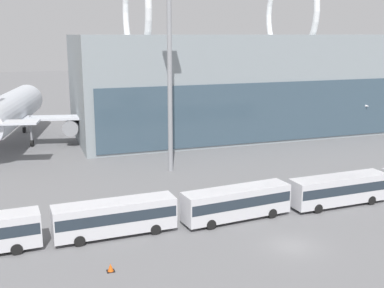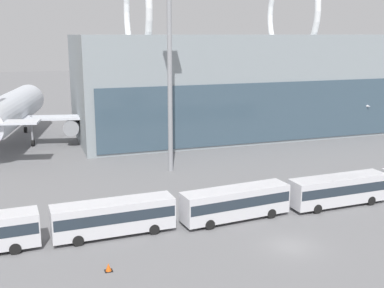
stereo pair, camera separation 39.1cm
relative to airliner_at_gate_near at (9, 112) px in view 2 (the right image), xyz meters
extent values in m
plane|color=slate|center=(24.14, -49.87, -5.71)|extent=(440.00, 440.00, 0.00)
torus|color=white|center=(21.58, -1.66, 16.31)|extent=(1.10, 18.45, 18.45)
torus|color=white|center=(51.29, -1.66, 16.31)|extent=(1.10, 18.45, 18.45)
cylinder|color=silver|center=(0.15, 0.68, 0.03)|extent=(11.85, 30.69, 5.69)
sphere|color=silver|center=(3.29, 15.43, 0.03)|extent=(5.57, 5.57, 5.57)
cube|color=silver|center=(-0.24, -1.12, -0.96)|extent=(36.66, 11.31, 0.35)
cylinder|color=gray|center=(9.81, -3.26, -2.51)|extent=(3.37, 4.43, 2.60)
cylinder|color=gray|center=(2.25, 10.58, -2.85)|extent=(0.36, 0.36, 4.62)
cylinder|color=black|center=(2.25, 10.58, -5.16)|extent=(0.67, 1.17, 1.10)
cylinder|color=gray|center=(3.38, -1.89, -2.85)|extent=(0.36, 0.36, 4.62)
cylinder|color=black|center=(3.38, -1.89, -5.16)|extent=(0.67, 1.17, 1.10)
cylinder|color=white|center=(56.50, 7.31, -0.08)|extent=(11.75, 36.08, 4.87)
sphere|color=white|center=(53.01, 24.87, -0.08)|extent=(4.78, 4.78, 4.78)
cone|color=white|center=(59.98, -10.26, -0.08)|extent=(6.07, 8.61, 4.63)
cube|color=white|center=(56.92, 5.16, -0.93)|extent=(39.33, 11.11, 0.35)
cylinder|color=gray|center=(46.10, 3.01, -2.54)|extent=(3.39, 4.17, 2.72)
cylinder|color=gray|center=(67.74, 7.31, -2.54)|extent=(3.39, 4.17, 2.72)
cube|color=#1E4799|center=(59.81, -9.40, 5.30)|extent=(1.66, 6.46, 9.29)
cube|color=white|center=(59.81, -9.40, 0.41)|extent=(13.05, 5.61, 0.28)
cylinder|color=gray|center=(54.16, 19.09, -2.86)|extent=(0.36, 0.36, 4.59)
cylinder|color=black|center=(54.16, 19.09, -5.16)|extent=(0.66, 1.17, 1.10)
cylinder|color=gray|center=(53.81, 4.55, -2.86)|extent=(0.36, 0.36, 4.59)
cylinder|color=black|center=(53.81, 4.55, -5.16)|extent=(0.66, 1.17, 1.10)
cylinder|color=gray|center=(60.03, 5.78, -2.86)|extent=(0.36, 0.36, 4.59)
cylinder|color=black|center=(60.03, 5.78, -5.16)|extent=(0.66, 1.17, 1.10)
cylinder|color=black|center=(1.14, -41.28, -5.21)|extent=(1.01, 0.35, 1.00)
cylinder|color=black|center=(1.26, -43.70, -5.21)|extent=(1.01, 0.35, 1.00)
cube|color=silver|center=(9.90, -42.41, -3.88)|extent=(11.33, 3.07, 2.90)
cube|color=#232D38|center=(9.90, -42.41, -3.59)|extent=(11.10, 3.09, 1.01)
cube|color=silver|center=(9.90, -42.41, -2.50)|extent=(10.99, 2.98, 0.12)
cylinder|color=black|center=(13.33, -41.06, -5.21)|extent=(1.01, 0.34, 1.00)
cylinder|color=black|center=(13.43, -43.48, -5.21)|extent=(1.01, 0.34, 1.00)
cylinder|color=black|center=(6.37, -41.33, -5.21)|extent=(1.01, 0.34, 1.00)
cylinder|color=black|center=(6.47, -43.76, -5.21)|extent=(1.01, 0.34, 1.00)
cube|color=silver|center=(22.07, -42.52, -3.88)|extent=(11.44, 3.73, 2.90)
cube|color=#232D38|center=(22.07, -42.52, -3.59)|extent=(11.22, 3.74, 1.01)
cube|color=silver|center=(22.07, -42.52, -2.50)|extent=(11.10, 3.62, 0.12)
cylinder|color=black|center=(25.42, -40.96, -5.21)|extent=(1.02, 0.40, 1.00)
cylinder|color=black|center=(25.66, -43.38, -5.21)|extent=(1.02, 0.40, 1.00)
cylinder|color=black|center=(18.49, -41.66, -5.21)|extent=(1.02, 0.40, 1.00)
cylinder|color=black|center=(18.73, -44.07, -5.21)|extent=(1.02, 0.40, 1.00)
cube|color=silver|center=(34.25, -42.40, -3.88)|extent=(11.33, 3.06, 2.90)
cube|color=#232D38|center=(34.25, -42.40, -3.59)|extent=(11.10, 3.09, 1.01)
cube|color=silver|center=(34.25, -42.40, -2.50)|extent=(10.99, 2.97, 0.12)
cylinder|color=black|center=(37.68, -41.05, -5.21)|extent=(1.01, 0.34, 1.00)
cylinder|color=black|center=(37.77, -43.48, -5.21)|extent=(1.01, 0.34, 1.00)
cylinder|color=black|center=(30.72, -41.33, -5.21)|extent=(1.01, 0.34, 1.00)
cylinder|color=black|center=(30.81, -43.75, -5.21)|extent=(1.01, 0.34, 1.00)
cylinder|color=gray|center=(20.94, -23.38, 7.84)|extent=(0.62, 0.62, 27.09)
cube|color=black|center=(8.24, -49.21, -5.69)|extent=(0.63, 0.63, 0.02)
cone|color=#EA5914|center=(8.24, -49.21, -5.37)|extent=(0.47, 0.47, 0.63)
camera|label=1|loc=(2.90, -84.01, 12.50)|focal=45.00mm
camera|label=2|loc=(3.27, -84.14, 12.50)|focal=45.00mm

